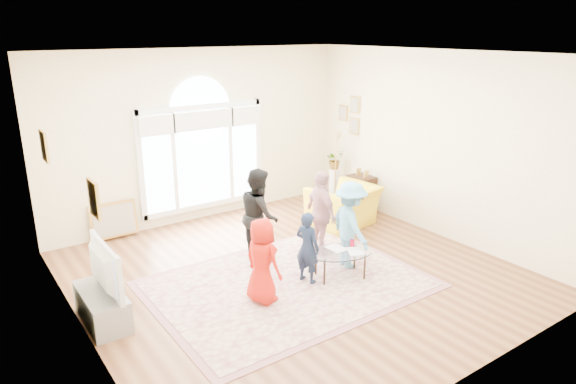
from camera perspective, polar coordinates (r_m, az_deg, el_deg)
ground at (r=7.83m, az=0.76°, el=-9.00°), size 6.00×6.00×0.00m
room_shell at (r=9.64m, az=-9.14°, el=5.81°), size 6.00×6.00×6.00m
area_rug at (r=7.50m, az=0.01°, el=-10.17°), size 3.60×2.60×0.02m
rug_border at (r=7.50m, az=0.01°, el=-10.20°), size 3.80×2.80×0.01m
tv_console at (r=6.95m, az=-19.94°, el=-11.89°), size 0.45×1.00×0.42m
television at (r=6.72m, az=-20.34°, el=-7.99°), size 0.17×1.08×0.62m
coffee_table at (r=7.56m, az=5.85°, el=-6.75°), size 1.13×0.90×0.54m
armchair at (r=9.57m, az=6.18°, el=-1.58°), size 1.30×1.18×0.75m
side_cabinet at (r=10.47m, az=8.12°, el=-0.09°), size 0.40×0.50×0.70m
floor_lamp at (r=10.53m, az=5.38°, el=5.38°), size 0.28×0.28×1.51m
plant_pedestal at (r=10.95m, az=5.13°, el=0.82°), size 0.20×0.20×0.70m
potted_plant at (r=10.80m, az=5.21°, el=3.63°), size 0.37×0.32×0.40m
leaning_picture at (r=9.54m, az=-18.59°, el=-4.91°), size 0.80×0.14×0.62m
child_red at (r=6.81m, az=-2.89°, el=-7.65°), size 0.50×0.64×1.17m
child_navy at (r=7.34m, az=2.17°, el=-6.16°), size 0.36×0.44×1.06m
child_black at (r=7.97m, az=-3.22°, el=-2.56°), size 0.80×0.88×1.48m
child_pink at (r=8.16m, az=3.74°, el=-2.39°), size 0.47×0.86×1.39m
child_blue at (r=7.81m, az=6.94°, el=-3.63°), size 0.67×0.95×1.35m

